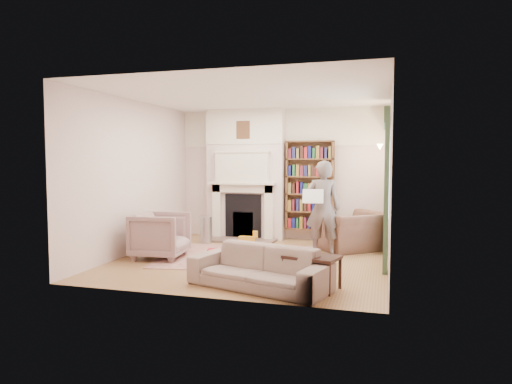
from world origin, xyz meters
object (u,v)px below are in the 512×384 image
(rocking_horse, at_px, (247,242))
(bookcase, at_px, (310,185))
(armchair_left, at_px, (161,235))
(sofa, at_px, (259,267))
(armchair_reading, at_px, (351,231))
(man_reading, at_px, (323,208))
(paraffin_heater, at_px, (206,230))
(coffee_table, at_px, (312,272))

(rocking_horse, bearing_deg, bookcase, 53.84)
(armchair_left, xyz_separation_m, sofa, (2.16, -1.33, -0.12))
(armchair_left, xyz_separation_m, rocking_horse, (1.32, 0.83, -0.19))
(armchair_reading, height_order, rocking_horse, armchair_reading)
(armchair_reading, relative_size, rocking_horse, 2.40)
(man_reading, relative_size, rocking_horse, 3.64)
(sofa, bearing_deg, rocking_horse, 127.24)
(sofa, distance_m, rocking_horse, 2.32)
(armchair_reading, xyz_separation_m, man_reading, (-0.45, -0.60, 0.49))
(bookcase, bearing_deg, rocking_horse, -119.37)
(armchair_left, bearing_deg, sofa, -127.67)
(man_reading, distance_m, paraffin_heater, 2.60)
(armchair_left, height_order, coffee_table, armchair_left)
(bookcase, xyz_separation_m, paraffin_heater, (-2.01, -0.86, -0.90))
(armchair_reading, relative_size, armchair_left, 1.27)
(armchair_reading, distance_m, coffee_table, 2.82)
(sofa, xyz_separation_m, man_reading, (0.53, 2.35, 0.57))
(bookcase, bearing_deg, armchair_reading, -41.52)
(coffee_table, bearing_deg, armchair_reading, 98.71)
(bookcase, xyz_separation_m, coffee_table, (0.62, -3.61, -0.95))
(bookcase, height_order, armchair_left, bookcase)
(sofa, relative_size, coffee_table, 2.72)
(armchair_reading, height_order, armchair_left, armchair_left)
(rocking_horse, bearing_deg, armchair_reading, 16.78)
(man_reading, xyz_separation_m, coffee_table, (0.15, -2.20, -0.63))
(paraffin_heater, bearing_deg, sofa, -56.18)
(bookcase, bearing_deg, sofa, -91.02)
(armchair_reading, distance_m, man_reading, 0.89)
(armchair_left, xyz_separation_m, man_reading, (2.69, 1.02, 0.45))
(sofa, relative_size, paraffin_heater, 3.46)
(man_reading, bearing_deg, bookcase, -79.22)
(man_reading, xyz_separation_m, paraffin_heater, (-2.48, 0.55, -0.58))
(bookcase, xyz_separation_m, rocking_horse, (-0.90, -1.60, -0.97))
(sofa, distance_m, man_reading, 2.48)
(man_reading, bearing_deg, paraffin_heater, -20.00)
(armchair_left, height_order, sofa, armchair_left)
(coffee_table, bearing_deg, paraffin_heater, 148.51)
(armchair_reading, relative_size, man_reading, 0.66)
(armchair_reading, xyz_separation_m, sofa, (-0.98, -2.95, -0.09))
(coffee_table, xyz_separation_m, paraffin_heater, (-2.63, 2.75, 0.05))
(armchair_left, xyz_separation_m, coffee_table, (2.84, -1.18, -0.18))
(paraffin_heater, bearing_deg, bookcase, 23.16)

